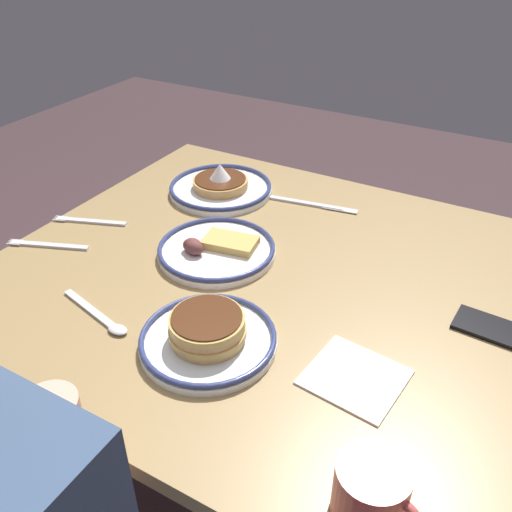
{
  "coord_description": "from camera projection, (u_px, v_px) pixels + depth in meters",
  "views": [
    {
      "loc": [
        -0.42,
        0.82,
        1.38
      ],
      "look_at": [
        0.05,
        -0.01,
        0.75
      ],
      "focal_mm": 38.36,
      "sensor_mm": 36.0,
      "label": 1
    }
  ],
  "objects": [
    {
      "name": "cell_phone",
      "position": [
        495.0,
        330.0,
        0.99
      ],
      "size": [
        0.15,
        0.08,
        0.01
      ],
      "primitive_type": "cube",
      "rotation": [
        0.0,
        0.0,
        -0.06
      ],
      "color": "black",
      "rests_on": "dining_table"
    },
    {
      "name": "plate_near_main",
      "position": [
        221.0,
        186.0,
        1.44
      ],
      "size": [
        0.27,
        0.27,
        0.08
      ],
      "color": "white",
      "rests_on": "dining_table"
    },
    {
      "name": "plate_far_companion",
      "position": [
        216.0,
        249.0,
        1.19
      ],
      "size": [
        0.26,
        0.26,
        0.05
      ],
      "color": "white",
      "rests_on": "dining_table"
    },
    {
      "name": "paper_napkin",
      "position": [
        355.0,
        377.0,
        0.89
      ],
      "size": [
        0.16,
        0.16,
        0.0
      ],
      "primitive_type": "cube",
      "rotation": [
        0.0,
        0.0,
        -0.11
      ],
      "color": "white",
      "rests_on": "dining_table"
    },
    {
      "name": "fork_near",
      "position": [
        47.0,
        245.0,
        1.23
      ],
      "size": [
        0.18,
        0.09,
        0.01
      ],
      "color": "silver",
      "rests_on": "dining_table"
    },
    {
      "name": "tea_spoon",
      "position": [
        103.0,
        319.0,
        1.01
      ],
      "size": [
        0.19,
        0.06,
        0.01
      ],
      "color": "silver",
      "rests_on": "dining_table"
    },
    {
      "name": "fork_far",
      "position": [
        89.0,
        221.0,
        1.32
      ],
      "size": [
        0.18,
        0.08,
        0.01
      ],
      "color": "silver",
      "rests_on": "dining_table"
    },
    {
      "name": "ground_plane",
      "position": [
        271.0,
        484.0,
        1.53
      ],
      "size": [
        6.0,
        6.0,
        0.0
      ],
      "primitive_type": "plane",
      "color": "#3D2C2E"
    },
    {
      "name": "coffee_mug",
      "position": [
        372.0,
        492.0,
        0.67
      ],
      "size": [
        0.12,
        0.09,
        0.09
      ],
      "color": "#BF4C47",
      "rests_on": "dining_table"
    },
    {
      "name": "dining_table",
      "position": [
        275.0,
        317.0,
        1.19
      ],
      "size": [
        1.16,
        0.99,
        0.72
      ],
      "color": "#96794B",
      "rests_on": "ground_plane"
    },
    {
      "name": "plate_center_pancakes",
      "position": [
        208.0,
        335.0,
        0.95
      ],
      "size": [
        0.24,
        0.24,
        0.06
      ],
      "color": "white",
      "rests_on": "dining_table"
    },
    {
      "name": "butter_knife",
      "position": [
        313.0,
        204.0,
        1.39
      ],
      "size": [
        0.23,
        0.05,
        0.01
      ],
      "color": "silver",
      "rests_on": "dining_table"
    }
  ]
}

